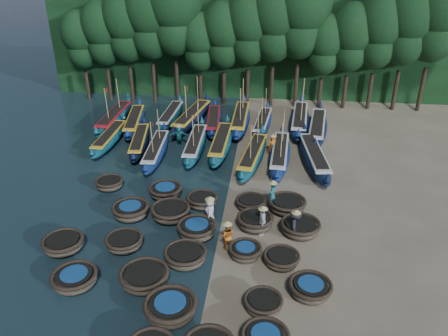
# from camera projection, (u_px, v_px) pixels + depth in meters

# --- Properties ---
(ground) EXTENTS (120.00, 120.00, 0.00)m
(ground) POSITION_uv_depth(u_px,v_px,m) (223.00, 215.00, 25.14)
(ground) COLOR gray
(ground) RESTS_ON ground
(foliage_wall) EXTENTS (40.00, 3.00, 10.00)m
(foliage_wall) POSITION_uv_depth(u_px,v_px,m) (249.00, 45.00, 43.70)
(foliage_wall) COLOR black
(foliage_wall) RESTS_ON ground
(coracle_5) EXTENTS (2.53, 2.53, 0.70)m
(coracle_5) POSITION_uv_depth(u_px,v_px,m) (75.00, 278.00, 19.75)
(coracle_5) COLOR brown
(coracle_5) RESTS_ON ground
(coracle_6) EXTENTS (2.32, 2.32, 0.76)m
(coracle_6) POSITION_uv_depth(u_px,v_px,m) (144.00, 277.00, 19.79)
(coracle_6) COLOR brown
(coracle_6) RESTS_ON ground
(coracle_7) EXTENTS (2.63, 2.63, 0.83)m
(coracle_7) POSITION_uv_depth(u_px,v_px,m) (171.00, 308.00, 18.03)
(coracle_7) COLOR brown
(coracle_7) RESTS_ON ground
(coracle_8) EXTENTS (2.08, 2.08, 0.63)m
(coracle_8) POSITION_uv_depth(u_px,v_px,m) (263.00, 303.00, 18.44)
(coracle_8) COLOR brown
(coracle_8) RESTS_ON ground
(coracle_9) EXTENTS (1.96, 1.96, 0.69)m
(coracle_9) POSITION_uv_depth(u_px,v_px,m) (310.00, 288.00, 19.19)
(coracle_9) COLOR brown
(coracle_9) RESTS_ON ground
(coracle_10) EXTENTS (2.50, 2.50, 0.73)m
(coracle_10) POSITION_uv_depth(u_px,v_px,m) (63.00, 243.00, 22.06)
(coracle_10) COLOR brown
(coracle_10) RESTS_ON ground
(coracle_11) EXTENTS (2.21, 2.21, 0.68)m
(coracle_11) POSITION_uv_depth(u_px,v_px,m) (124.00, 242.00, 22.23)
(coracle_11) COLOR brown
(coracle_11) RESTS_ON ground
(coracle_12) EXTENTS (2.14, 2.14, 0.75)m
(coracle_12) POSITION_uv_depth(u_px,v_px,m) (185.00, 256.00, 21.17)
(coracle_12) COLOR brown
(coracle_12) RESTS_ON ground
(coracle_13) EXTENTS (2.03, 2.03, 0.68)m
(coracle_13) POSITION_uv_depth(u_px,v_px,m) (245.00, 251.00, 21.54)
(coracle_13) COLOR brown
(coracle_13) RESTS_ON ground
(coracle_14) EXTENTS (2.14, 2.14, 0.64)m
(coracle_14) POSITION_uv_depth(u_px,v_px,m) (282.00, 259.00, 21.06)
(coracle_14) COLOR brown
(coracle_14) RESTS_ON ground
(coracle_15) EXTENTS (2.15, 2.15, 0.82)m
(coracle_15) POSITION_uv_depth(u_px,v_px,m) (131.00, 210.00, 24.72)
(coracle_15) COLOR brown
(coracle_15) RESTS_ON ground
(coracle_16) EXTENTS (2.27, 2.27, 0.82)m
(coracle_16) POSITION_uv_depth(u_px,v_px,m) (171.00, 212.00, 24.60)
(coracle_16) COLOR brown
(coracle_16) RESTS_ON ground
(coracle_17) EXTENTS (2.41, 2.41, 0.80)m
(coracle_17) POSITION_uv_depth(u_px,v_px,m) (197.00, 229.00, 23.11)
(coracle_17) COLOR brown
(coracle_17) RESTS_ON ground
(coracle_18) EXTENTS (2.03, 2.03, 0.82)m
(coracle_18) POSITION_uv_depth(u_px,v_px,m) (255.00, 221.00, 23.75)
(coracle_18) COLOR brown
(coracle_18) RESTS_ON ground
(coracle_19) EXTENTS (2.64, 2.64, 0.76)m
(coracle_19) POSITION_uv_depth(u_px,v_px,m) (300.00, 227.00, 23.31)
(coracle_19) COLOR brown
(coracle_19) RESTS_ON ground
(coracle_20) EXTENTS (1.91, 1.91, 0.68)m
(coracle_20) POSITION_uv_depth(u_px,v_px,m) (109.00, 183.00, 27.73)
(coracle_20) COLOR brown
(coracle_20) RESTS_ON ground
(coracle_21) EXTENTS (2.29, 2.29, 0.74)m
(coracle_21) POSITION_uv_depth(u_px,v_px,m) (165.00, 191.00, 26.81)
(coracle_21) COLOR brown
(coracle_21) RESTS_ON ground
(coracle_22) EXTENTS (2.23, 2.23, 0.73)m
(coracle_22) POSITION_uv_depth(u_px,v_px,m) (202.00, 200.00, 25.80)
(coracle_22) COLOR brown
(coracle_22) RESTS_ON ground
(coracle_23) EXTENTS (2.00, 2.00, 0.65)m
(coracle_23) POSITION_uv_depth(u_px,v_px,m) (251.00, 203.00, 25.66)
(coracle_23) COLOR brown
(coracle_23) RESTS_ON ground
(coracle_24) EXTENTS (2.71, 2.71, 0.78)m
(coracle_24) POSITION_uv_depth(u_px,v_px,m) (287.00, 205.00, 25.33)
(coracle_24) COLOR brown
(coracle_24) RESTS_ON ground
(long_boat_1) EXTENTS (1.34, 7.57, 1.33)m
(long_boat_1) POSITION_uv_depth(u_px,v_px,m) (110.00, 138.00, 34.06)
(long_boat_1) COLOR #104C60
(long_boat_1) RESTS_ON ground
(long_boat_2) EXTENTS (2.45, 7.31, 1.30)m
(long_boat_2) POSITION_uv_depth(u_px,v_px,m) (139.00, 142.00, 33.42)
(long_boat_2) COLOR black
(long_boat_2) RESTS_ON ground
(long_boat_3) EXTENTS (1.81, 7.72, 3.28)m
(long_boat_3) POSITION_uv_depth(u_px,v_px,m) (156.00, 150.00, 31.94)
(long_boat_3) COLOR navy
(long_boat_3) RESTS_ON ground
(long_boat_4) EXTENTS (1.61, 8.08, 3.43)m
(long_boat_4) POSITION_uv_depth(u_px,v_px,m) (195.00, 144.00, 32.85)
(long_boat_4) COLOR #104C60
(long_boat_4) RESTS_ON ground
(long_boat_5) EXTENTS (1.57, 8.40, 1.48)m
(long_boat_5) POSITION_uv_depth(u_px,v_px,m) (221.00, 143.00, 33.00)
(long_boat_5) COLOR #104C60
(long_boat_5) RESTS_ON ground
(long_boat_6) EXTENTS (2.52, 8.19, 3.51)m
(long_boat_6) POSITION_uv_depth(u_px,v_px,m) (253.00, 155.00, 31.04)
(long_boat_6) COLOR #104C60
(long_boat_6) RESTS_ON ground
(long_boat_7) EXTENTS (1.90, 8.29, 3.52)m
(long_boat_7) POSITION_uv_depth(u_px,v_px,m) (280.00, 154.00, 31.23)
(long_boat_7) COLOR navy
(long_boat_7) RESTS_ON ground
(long_boat_8) EXTENTS (2.51, 8.60, 1.52)m
(long_boat_8) POSITION_uv_depth(u_px,v_px,m) (314.00, 157.00, 30.78)
(long_boat_8) COLOR black
(long_boat_8) RESTS_ON ground
(long_boat_9) EXTENTS (1.56, 8.76, 3.72)m
(long_boat_9) POSITION_uv_depth(u_px,v_px,m) (114.00, 118.00, 37.78)
(long_boat_9) COLOR #104C60
(long_boat_9) RESTS_ON ground
(long_boat_10) EXTENTS (2.69, 8.05, 1.43)m
(long_boat_10) POSITION_uv_depth(u_px,v_px,m) (134.00, 121.00, 37.16)
(long_boat_10) COLOR navy
(long_boat_10) RESTS_ON ground
(long_boat_11) EXTENTS (1.48, 7.87, 1.39)m
(long_boat_11) POSITION_uv_depth(u_px,v_px,m) (171.00, 116.00, 38.45)
(long_boat_11) COLOR #104C60
(long_boat_11) RESTS_ON ground
(long_boat_12) EXTENTS (3.02, 9.01, 3.88)m
(long_boat_12) POSITION_uv_depth(u_px,v_px,m) (192.00, 117.00, 37.91)
(long_boat_12) COLOR black
(long_boat_12) RESTS_ON ground
(long_boat_13) EXTENTS (2.05, 7.69, 1.36)m
(long_boat_13) POSITION_uv_depth(u_px,v_px,m) (214.00, 121.00, 37.37)
(long_boat_13) COLOR navy
(long_boat_13) RESTS_ON ground
(long_boat_14) EXTENTS (1.58, 9.01, 3.83)m
(long_boat_14) POSITION_uv_depth(u_px,v_px,m) (240.00, 119.00, 37.45)
(long_boat_14) COLOR navy
(long_boat_14) RESTS_ON ground
(long_boat_15) EXTENTS (2.00, 7.56, 3.22)m
(long_boat_15) POSITION_uv_depth(u_px,v_px,m) (262.00, 123.00, 36.93)
(long_boat_15) COLOR navy
(long_boat_15) RESTS_ON ground
(long_boat_16) EXTENTS (2.28, 9.12, 3.88)m
(long_boat_16) POSITION_uv_depth(u_px,v_px,m) (300.00, 120.00, 37.30)
(long_boat_16) COLOR navy
(long_boat_16) RESTS_ON ground
(long_boat_17) EXTENTS (2.64, 8.88, 1.58)m
(long_boat_17) POSITION_uv_depth(u_px,v_px,m) (317.00, 128.00, 35.72)
(long_boat_17) COLOR black
(long_boat_17) RESTS_ON ground
(fisherman_0) EXTENTS (0.60, 0.88, 1.95)m
(fisherman_0) POSITION_uv_depth(u_px,v_px,m) (210.00, 211.00, 23.81)
(fisherman_0) COLOR silver
(fisherman_0) RESTS_ON ground
(fisherman_1) EXTENTS (0.62, 0.76, 2.00)m
(fisherman_1) POSITION_uv_depth(u_px,v_px,m) (272.00, 194.00, 25.31)
(fisherman_1) COLOR #175F63
(fisherman_1) RESTS_ON ground
(fisherman_2) EXTENTS (0.79, 0.63, 1.75)m
(fisherman_2) POSITION_uv_depth(u_px,v_px,m) (227.00, 235.00, 22.02)
(fisherman_2) COLOR orange
(fisherman_2) RESTS_ON ground
(fisherman_3) EXTENTS (0.64, 1.09, 1.87)m
(fisherman_3) POSITION_uv_depth(u_px,v_px,m) (295.00, 224.00, 22.76)
(fisherman_3) COLOR black
(fisherman_3) RESTS_ON ground
(fisherman_4) EXTENTS (0.52, 0.99, 1.87)m
(fisherman_4) POSITION_uv_depth(u_px,v_px,m) (262.00, 220.00, 23.09)
(fisherman_4) COLOR silver
(fisherman_4) RESTS_ON ground
(fisherman_5) EXTENTS (1.54, 0.54, 1.84)m
(fisherman_5) POSITION_uv_depth(u_px,v_px,m) (179.00, 135.00, 33.66)
(fisherman_5) COLOR #175F63
(fisherman_5) RESTS_ON ground
(fisherman_6) EXTENTS (0.87, 0.75, 1.71)m
(fisherman_6) POSITION_uv_depth(u_px,v_px,m) (273.00, 144.00, 32.19)
(fisherman_6) COLOR orange
(fisherman_6) RESTS_ON ground
(tree_0) EXTENTS (3.68, 3.68, 8.68)m
(tree_0) POSITION_uv_depth(u_px,v_px,m) (81.00, 39.00, 41.75)
(tree_0) COLOR black
(tree_0) RESTS_ON ground
(tree_1) EXTENTS (4.09, 4.09, 9.65)m
(tree_1) POSITION_uv_depth(u_px,v_px,m) (103.00, 32.00, 41.21)
(tree_1) COLOR black
(tree_1) RESTS_ON ground
(tree_2) EXTENTS (4.51, 4.51, 10.63)m
(tree_2) POSITION_uv_depth(u_px,v_px,m) (126.00, 25.00, 40.68)
(tree_2) COLOR black
(tree_2) RESTS_ON ground
(tree_3) EXTENTS (4.92, 4.92, 11.60)m
(tree_3) POSITION_uv_depth(u_px,v_px,m) (149.00, 18.00, 40.15)
(tree_3) COLOR black
(tree_3) RESTS_ON ground
(tree_4) EXTENTS (5.34, 5.34, 12.58)m
(tree_4) POSITION_uv_depth(u_px,v_px,m) (174.00, 10.00, 39.61)
(tree_4) COLOR black
(tree_4) RESTS_ON ground
(tree_5) EXTENTS (3.68, 3.68, 8.68)m
(tree_5) POSITION_uv_depth(u_px,v_px,m) (199.00, 41.00, 40.61)
(tree_5) COLOR black
(tree_5) RESTS_ON ground
(tree_6) EXTENTS (4.09, 4.09, 9.65)m
(tree_6) POSITION_uv_depth(u_px,v_px,m) (224.00, 34.00, 40.07)
(tree_6) COLOR black
(tree_6) RESTS_ON ground
(tree_7) EXTENTS (4.51, 4.51, 10.63)m
(tree_7) POSITION_uv_depth(u_px,v_px,m) (249.00, 27.00, 39.54)
(tree_7) COLOR black
(tree_7) RESTS_ON ground
(tree_8) EXTENTS (4.92, 4.92, 11.60)m
(tree_8) POSITION_uv_depth(u_px,v_px,m) (275.00, 20.00, 39.01)
(tree_8) COLOR black
(tree_8) RESTS_ON ground
(tree_9) EXTENTS (5.34, 5.34, 12.58)m
(tree_9) POSITION_uv_depth(u_px,v_px,m) (301.00, 12.00, 38.47)
(tree_9) COLOR black
(tree_9) RESTS_ON ground
(tree_10) EXTENTS (3.68, 3.68, 8.68)m
(tree_10) POSITION_uv_depth(u_px,v_px,m) (325.00, 44.00, 39.47)
(tree_10) COLOR black
(tree_10) RESTS_ON ground
(tree_11) EXTENTS (4.09, 4.09, 9.65)m
(tree_11) POSITION_uv_depth(u_px,v_px,m) (352.00, 37.00, 38.93)
(tree_11) COLOR black
(tree_11) RESTS_ON ground
(tree_12) EXTENTS (4.51, 4.51, 10.63)m
(tree_12) POSITION_uv_depth(u_px,v_px,m) (379.00, 29.00, 38.40)
(tree_12) COLOR black
(tree_12) RESTS_ON ground
(tree_13) EXTENTS (4.92, 4.92, 11.60)m
(tree_13) POSITION_uv_depth(u_px,v_px,m) (408.00, 22.00, 37.87)
(tree_13) COLOR black
(tree_13) RESTS_ON ground
(tree_14) EXTENTS (5.34, 5.34, 12.58)m
(tree_14) POSITION_uv_depth(u_px,v_px,m) (437.00, 14.00, 37.33)
(tree_14) COLOR black
(tree_14) RESTS_ON ground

